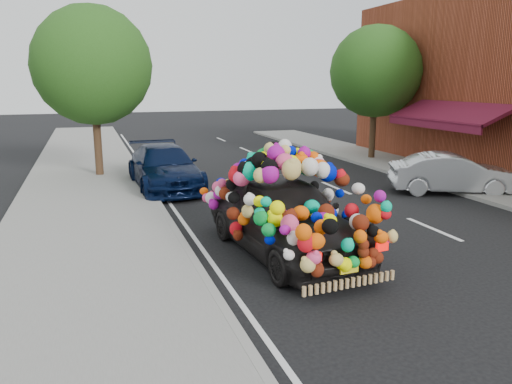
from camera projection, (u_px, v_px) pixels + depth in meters
ground at (295, 244)px, 10.88m from camera, size 100.00×100.00×0.00m
sidewalk at (88, 265)px, 9.52m from camera, size 4.00×60.00×0.12m
kerb at (189, 253)px, 10.13m from camera, size 0.15×60.00×0.13m
footpath_far at (492, 189)px, 16.20m from camera, size 3.00×40.00×0.12m
lane_markings at (433, 229)px, 12.00m from camera, size 6.00×50.00×0.01m
tree_near_sidewalk at (92, 66)px, 17.60m from camera, size 4.20×4.20×6.13m
tree_far_b at (376, 72)px, 21.78m from camera, size 4.00×4.00×5.90m
plush_art_car at (284, 198)px, 10.12m from camera, size 2.68×5.10×2.26m
navy_sedan at (164, 167)px, 16.48m from camera, size 2.16×4.92×1.41m
silver_hatchback at (452, 174)px, 15.74m from camera, size 4.05×2.83×1.26m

